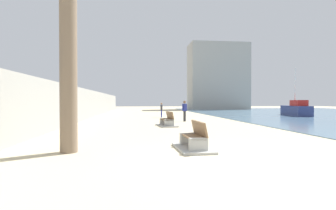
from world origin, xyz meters
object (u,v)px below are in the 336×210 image
at_px(person_walking, 161,109).
at_px(person_standing, 185,109).
at_px(bench_near, 193,143).
at_px(bench_far, 167,123).
at_px(boat_nearest, 296,109).

relative_size(person_walking, person_standing, 0.88).
xyz_separation_m(bench_near, person_walking, (0.56, 18.10, 0.64)).
height_order(bench_near, person_standing, person_standing).
bearing_deg(person_standing, bench_far, -116.17).
bearing_deg(boat_nearest, bench_far, -147.03).
distance_m(bench_far, boat_nearest, 19.11).
distance_m(bench_near, person_standing, 12.68).
height_order(person_standing, boat_nearest, boat_nearest).
xyz_separation_m(bench_near, person_standing, (1.97, 12.50, 0.78)).
distance_m(bench_far, person_walking, 9.54).
bearing_deg(person_standing, person_walking, 104.12).
relative_size(person_standing, boat_nearest, 0.31).
bearing_deg(bench_far, bench_near, -90.35).
relative_size(bench_far, person_standing, 1.29).
height_order(bench_far, person_standing, person_standing).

